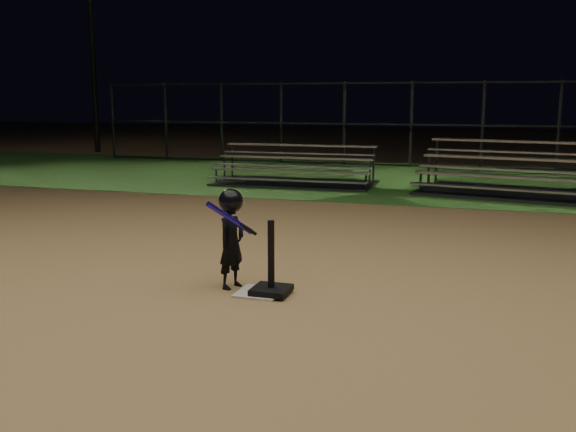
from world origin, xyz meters
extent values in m
plane|color=#A17C49|center=(0.00, 0.00, 0.00)|extent=(80.00, 80.00, 0.00)
cube|color=#2A591D|center=(0.00, 10.00, 0.01)|extent=(60.00, 8.00, 0.01)
cube|color=beige|center=(0.00, 0.00, 0.01)|extent=(0.45, 0.45, 0.02)
cube|color=black|center=(0.13, 0.00, 0.05)|extent=(0.38, 0.38, 0.06)
cylinder|color=black|center=(0.13, 0.00, 0.44)|extent=(0.07, 0.07, 0.70)
imported|color=black|center=(-0.36, 0.13, 0.48)|extent=(0.33, 0.41, 0.97)
sphere|color=black|center=(-0.36, 0.13, 0.95)|extent=(0.26, 0.26, 0.26)
cylinder|color=#2D1AE4|center=(-0.31, -0.02, 0.79)|extent=(0.40, 0.42, 0.39)
cylinder|color=black|center=(-0.15, 0.10, 0.66)|extent=(0.15, 0.16, 0.14)
cube|color=silver|center=(-2.13, 7.80, 0.37)|extent=(3.72, 0.27, 0.04)
cube|color=silver|center=(-2.12, 7.54, 0.20)|extent=(3.72, 0.27, 0.03)
cube|color=silver|center=(-2.13, 8.31, 0.63)|extent=(3.72, 0.27, 0.04)
cube|color=silver|center=(-2.13, 8.05, 0.46)|extent=(3.72, 0.27, 0.03)
cube|color=silver|center=(-2.14, 8.82, 0.89)|extent=(3.72, 0.27, 0.04)
cube|color=silver|center=(-2.14, 8.56, 0.72)|extent=(3.72, 0.27, 0.03)
cube|color=#38383D|center=(-2.13, 8.31, 0.03)|extent=(3.74, 1.86, 0.06)
cube|color=silver|center=(2.99, 7.40, 0.45)|extent=(4.51, 1.08, 0.05)
cube|color=silver|center=(2.94, 7.09, 0.25)|extent=(4.51, 1.08, 0.03)
cube|color=silver|center=(3.10, 8.02, 0.77)|extent=(4.51, 1.08, 0.05)
cube|color=silver|center=(3.05, 7.70, 0.57)|extent=(4.51, 1.08, 0.03)
cube|color=silver|center=(3.21, 8.63, 1.09)|extent=(4.51, 1.08, 0.05)
cube|color=silver|center=(3.16, 8.32, 0.88)|extent=(4.51, 1.08, 0.03)
cube|color=#38383D|center=(3.10, 8.02, 0.03)|extent=(4.86, 2.98, 0.07)
cube|color=#38383D|center=(0.00, 13.00, 0.05)|extent=(20.00, 0.05, 0.05)
cube|color=#38383D|center=(0.00, 13.00, 1.25)|extent=(20.00, 0.05, 0.05)
cube|color=#38383D|center=(0.00, 13.00, 2.45)|extent=(20.00, 0.05, 0.05)
cylinder|color=#38383D|center=(-10.00, 13.00, 1.25)|extent=(0.08, 0.08, 2.50)
cylinder|color=#38383D|center=(-5.00, 13.00, 1.25)|extent=(0.08, 0.08, 2.50)
cylinder|color=#38383D|center=(0.00, 13.00, 1.25)|extent=(0.08, 0.08, 2.50)
cylinder|color=#2D2D30|center=(-12.00, 15.00, 4.00)|extent=(0.20, 0.20, 8.00)
camera|label=1|loc=(2.21, -6.02, 2.01)|focal=39.82mm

